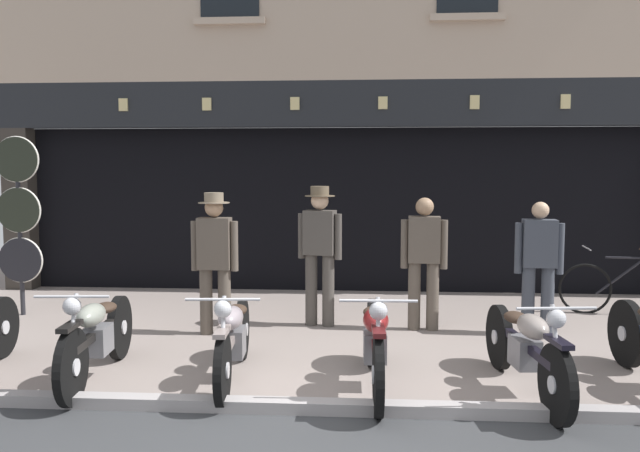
{
  "coord_description": "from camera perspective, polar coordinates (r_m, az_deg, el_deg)",
  "views": [
    {
      "loc": [
        0.42,
        -4.94,
        1.96
      ],
      "look_at": [
        -0.11,
        2.59,
        1.29
      ],
      "focal_mm": 36.22,
      "sensor_mm": 36.0,
      "label": 1
    }
  ],
  "objects": [
    {
      "name": "shopkeeper_center",
      "position": [
        7.99,
        -0.02,
        -1.92
      ],
      "size": [
        0.55,
        0.37,
        1.74
      ],
      "rotation": [
        0.0,
        0.0,
        2.93
      ],
      "color": "#47423D",
      "rests_on": "ground"
    },
    {
      "name": "advert_board_near",
      "position": [
        10.64,
        17.69,
        4.03
      ],
      "size": [
        0.76,
        0.03,
        1.11
      ],
      "color": "silver"
    },
    {
      "name": "tyre_sign_pole",
      "position": [
        9.42,
        -25.08,
        1.12
      ],
      "size": [
        0.61,
        0.06,
        2.39
      ],
      "color": "#232328",
      "rests_on": "ground"
    },
    {
      "name": "motorcycle_center_left",
      "position": [
        6.08,
        -7.7,
        -9.68
      ],
      "size": [
        0.62,
        1.96,
        0.9
      ],
      "rotation": [
        0.0,
        0.0,
        3.21
      ],
      "color": "black",
      "rests_on": "ground"
    },
    {
      "name": "shop_facade",
      "position": [
        11.94,
        2.06,
        4.2
      ],
      "size": [
        11.12,
        4.42,
        6.66
      ],
      "color": "black",
      "rests_on": "ground"
    },
    {
      "name": "leaning_bicycle",
      "position": [
        9.63,
        25.6,
        -4.9
      ],
      "size": [
        1.77,
        0.5,
        0.94
      ],
      "rotation": [
        0.0,
        0.0,
        1.46
      ],
      "color": "black",
      "rests_on": "ground"
    },
    {
      "name": "assistant_far_right",
      "position": [
        7.99,
        18.77,
        -3.03
      ],
      "size": [
        0.56,
        0.26,
        1.57
      ],
      "rotation": [
        0.0,
        0.0,
        3.08
      ],
      "color": "#3D424C",
      "rests_on": "ground"
    },
    {
      "name": "motorcycle_center",
      "position": [
        5.83,
        4.87,
        -10.09
      ],
      "size": [
        0.62,
        1.98,
        0.93
      ],
      "rotation": [
        0.0,
        0.0,
        3.17
      ],
      "color": "black",
      "rests_on": "ground"
    },
    {
      "name": "motorcycle_left",
      "position": [
        6.38,
        -19.1,
        -9.08
      ],
      "size": [
        0.62,
        1.99,
        0.92
      ],
      "rotation": [
        0.0,
        0.0,
        3.23
      ],
      "color": "black",
      "rests_on": "ground"
    },
    {
      "name": "salesman_left",
      "position": [
        7.68,
        -9.29,
        -2.61
      ],
      "size": [
        0.56,
        0.36,
        1.68
      ],
      "rotation": [
        0.0,
        0.0,
        3.14
      ],
      "color": "brown",
      "rests_on": "ground"
    },
    {
      "name": "motorcycle_center_right",
      "position": [
        5.95,
        17.74,
        -10.14
      ],
      "size": [
        0.62,
        2.03,
        0.91
      ],
      "rotation": [
        0.0,
        0.0,
        3.25
      ],
      "color": "black",
      "rests_on": "ground"
    },
    {
      "name": "salesman_right",
      "position": [
        7.9,
        9.17,
        -2.71
      ],
      "size": [
        0.56,
        0.26,
        1.61
      ],
      "rotation": [
        0.0,
        0.0,
        3.08
      ],
      "color": "brown",
      "rests_on": "ground"
    },
    {
      "name": "advert_board_far",
      "position": [
        11.01,
        24.22,
        3.65
      ],
      "size": [
        0.78,
        0.03,
        1.01
      ],
      "color": "silver"
    }
  ]
}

